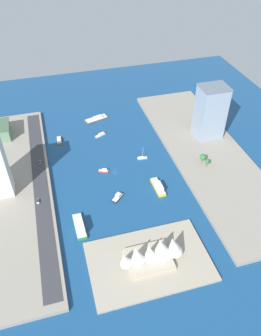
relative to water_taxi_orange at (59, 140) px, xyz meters
The scene contains 19 objects.
ground_plane 74.87m from the water_taxi_orange, 125.06° to the left, with size 440.00×440.00×0.00m, color navy.
quay_west 148.70m from the water_taxi_orange, 155.67° to the left, with size 70.00×240.00×3.34m, color gray.
quay_east 78.75m from the water_taxi_orange, 51.08° to the left, with size 70.00×240.00×3.34m, color gray.
peninsula_point 166.80m from the water_taxi_orange, 105.17° to the left, with size 83.65×53.96×2.00m, color #A89E89.
road_strip 65.48m from the water_taxi_orange, 69.41° to the left, with size 12.48×228.00×0.15m, color #38383D.
water_taxi_orange is the anchor object (origin of this frame).
sailboat_small_white 88.72m from the water_taxi_orange, 145.77° to the left, with size 10.04×3.36×13.06m.
yacht_sleek_gray 42.70m from the water_taxi_orange, behind, with size 12.55×8.26×2.97m.
barge_flat_brown 54.67m from the water_taxi_orange, 145.58° to the right, with size 27.12×15.85×3.01m.
ferry_yellow_fast 119.39m from the water_taxi_orange, 128.43° to the left, with size 7.00×24.30×7.19m.
patrol_launch_navy 102.18m from the water_taxi_orange, 111.73° to the left, with size 11.64×11.50×3.94m.
ferry_green_doubledeck 118.67m from the water_taxi_orange, 91.02° to the left, with size 8.02×27.10×7.85m.
tugboat_red 67.60m from the water_taxi_orange, 119.98° to the left, with size 10.09×6.49×2.87m.
tower_tall_glass 154.15m from the water_taxi_orange, 167.09° to the left, with size 26.99×22.74×53.56m.
sedan_silver 40.49m from the water_taxi_orange, 58.07° to the left, with size 1.83×4.71×1.50m.
van_white 88.92m from the water_taxi_orange, 72.71° to the left, with size 2.10×5.07×1.70m.
traffic_light_waterfront 23.88m from the water_taxi_orange, 48.69° to the left, with size 0.36×0.36×6.50m.
opera_landmark 167.83m from the water_taxi_orange, 106.12° to the left, with size 46.56×24.44×20.94m.
park_tree_cluster 145.87m from the water_taxi_orange, 148.69° to the left, with size 5.95×12.32×8.56m.
Camera 1 is at (47.70, 224.15, 199.80)m, focal length 35.50 mm.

